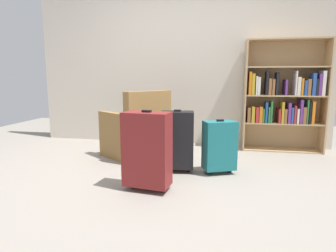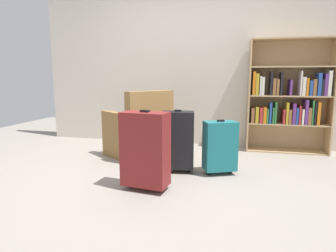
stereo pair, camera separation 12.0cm
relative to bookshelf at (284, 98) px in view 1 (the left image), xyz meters
name	(u,v)px [view 1 (the left image)]	position (x,y,z in m)	size (l,w,h in m)	color
ground_plane	(152,181)	(-1.57, -1.63, -0.78)	(8.16, 8.16, 0.00)	gray
back_wall	(179,63)	(-1.57, 0.22, 0.52)	(4.66, 0.10, 2.60)	beige
bookshelf	(284,98)	(0.00, 0.00, 0.00)	(1.12, 0.33, 1.60)	tan
armchair	(137,134)	(-2.00, -0.73, -0.46)	(0.98, 0.98, 0.90)	olive
mug	(175,156)	(-1.46, -0.82, -0.73)	(0.12, 0.08, 0.10)	red
suitcase_black	(177,140)	(-1.36, -1.27, -0.41)	(0.38, 0.26, 0.71)	black
suitcase_dark_red	(147,149)	(-1.56, -1.86, -0.38)	(0.46, 0.29, 0.77)	maroon
suitcase_teal	(219,145)	(-0.89, -1.24, -0.46)	(0.40, 0.32, 0.61)	#19666B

